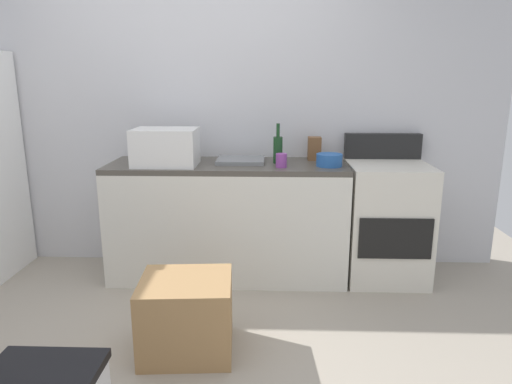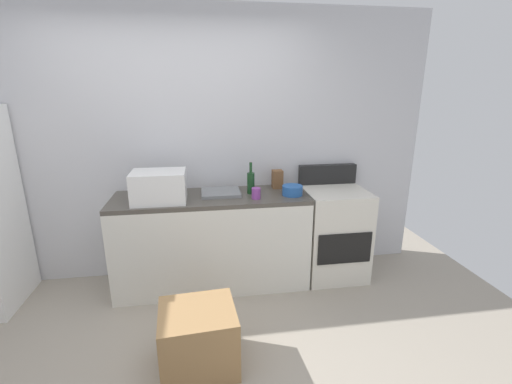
# 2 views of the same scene
# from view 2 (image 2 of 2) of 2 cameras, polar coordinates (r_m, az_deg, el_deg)

# --- Properties ---
(ground_plane) EXTENTS (6.00, 6.00, 0.00)m
(ground_plane) POSITION_cam_2_polar(r_m,az_deg,el_deg) (2.68, -13.05, -27.80)
(ground_plane) COLOR #9E9384
(wall_back) EXTENTS (5.00, 0.10, 2.60)m
(wall_back) POSITION_cam_2_polar(r_m,az_deg,el_deg) (3.52, -12.78, 7.06)
(wall_back) COLOR silver
(wall_back) RESTS_ON ground_plane
(kitchen_counter) EXTENTS (1.80, 0.60, 0.90)m
(kitchen_counter) POSITION_cam_2_polar(r_m,az_deg,el_deg) (3.42, -7.17, -7.86)
(kitchen_counter) COLOR silver
(kitchen_counter) RESTS_ON ground_plane
(stove_oven) EXTENTS (0.60, 0.61, 1.10)m
(stove_oven) POSITION_cam_2_polar(r_m,az_deg,el_deg) (3.65, 12.45, -6.27)
(stove_oven) COLOR silver
(stove_oven) RESTS_ON ground_plane
(microwave) EXTENTS (0.46, 0.34, 0.27)m
(microwave) POSITION_cam_2_polar(r_m,az_deg,el_deg) (3.16, -15.55, 0.86)
(microwave) COLOR white
(microwave) RESTS_ON kitchen_counter
(sink_basin) EXTENTS (0.36, 0.32, 0.03)m
(sink_basin) POSITION_cam_2_polar(r_m,az_deg,el_deg) (3.30, -5.77, -0.08)
(sink_basin) COLOR slate
(sink_basin) RESTS_ON kitchen_counter
(wine_bottle) EXTENTS (0.07, 0.07, 0.30)m
(wine_bottle) POSITION_cam_2_polar(r_m,az_deg,el_deg) (3.28, -0.85, 1.61)
(wine_bottle) COLOR #193F1E
(wine_bottle) RESTS_ON kitchen_counter
(coffee_mug) EXTENTS (0.08, 0.08, 0.10)m
(coffee_mug) POSITION_cam_2_polar(r_m,az_deg,el_deg) (3.14, 0.02, -0.22)
(coffee_mug) COLOR purple
(coffee_mug) RESTS_ON kitchen_counter
(knife_block) EXTENTS (0.10, 0.10, 0.18)m
(knife_block) POSITION_cam_2_polar(r_m,az_deg,el_deg) (3.48, 3.51, 2.11)
(knife_block) COLOR brown
(knife_block) RESTS_ON kitchen_counter
(mixing_bowl) EXTENTS (0.19, 0.19, 0.09)m
(mixing_bowl) POSITION_cam_2_polar(r_m,az_deg,el_deg) (3.27, 5.96, 0.27)
(mixing_bowl) COLOR #2659A5
(mixing_bowl) RESTS_ON kitchen_counter
(cardboard_box_large) EXTENTS (0.54, 0.49, 0.44)m
(cardboard_box_large) POSITION_cam_2_polar(r_m,az_deg,el_deg) (2.62, -9.38, -22.46)
(cardboard_box_large) COLOR #A37A4C
(cardboard_box_large) RESTS_ON ground_plane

